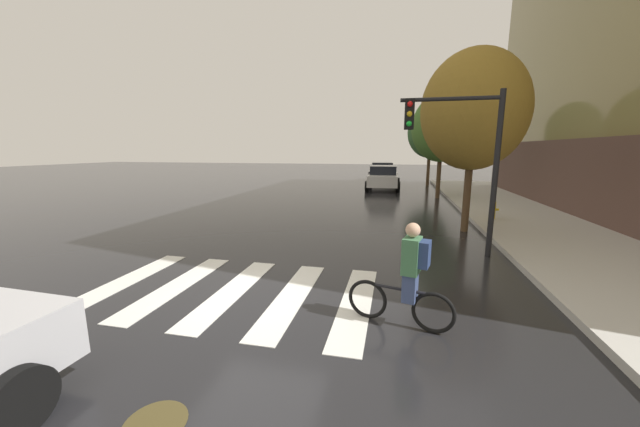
% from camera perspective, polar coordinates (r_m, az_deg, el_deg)
% --- Properties ---
extents(ground_plane, '(120.00, 120.00, 0.00)m').
position_cam_1_polar(ground_plane, '(6.91, -10.90, -13.05)').
color(ground_plane, black).
extents(crosswalk_stripes, '(5.47, 3.37, 0.01)m').
position_cam_1_polar(crosswalk_stripes, '(7.10, -14.52, -12.48)').
color(crosswalk_stripes, silver).
rests_on(crosswalk_stripes, ground).
extents(manhole_cover, '(0.64, 0.64, 0.01)m').
position_cam_1_polar(manhole_cover, '(4.42, -26.01, -29.13)').
color(manhole_cover, '#473D1E').
rests_on(manhole_cover, ground).
extents(sedan_mid, '(2.28, 4.83, 1.67)m').
position_cam_1_polar(sedan_mid, '(24.14, 10.64, 6.02)').
color(sedan_mid, silver).
rests_on(sedan_mid, ground).
extents(sedan_far, '(2.59, 4.95, 1.66)m').
position_cam_1_polar(sedan_far, '(30.53, 10.34, 6.97)').
color(sedan_far, silver).
rests_on(sedan_far, ground).
extents(cyclist, '(1.67, 0.48, 1.69)m').
position_cam_1_polar(cyclist, '(5.47, 14.67, -10.19)').
color(cyclist, black).
rests_on(cyclist, ground).
extents(traffic_light_near, '(2.47, 0.28, 4.20)m').
position_cam_1_polar(traffic_light_near, '(9.39, 22.86, 10.50)').
color(traffic_light_near, black).
rests_on(traffic_light_near, ground).
extents(fire_hydrant, '(0.33, 0.22, 0.78)m').
position_cam_1_polar(fire_hydrant, '(14.55, 27.09, 0.72)').
color(fire_hydrant, gold).
rests_on(fire_hydrant, sidewalk).
extents(street_tree_near, '(3.33, 3.33, 5.92)m').
position_cam_1_polar(street_tree_near, '(12.42, 24.49, 15.50)').
color(street_tree_near, '#4C3823').
rests_on(street_tree_near, ground).
extents(street_tree_mid, '(3.29, 3.29, 5.85)m').
position_cam_1_polar(street_tree_mid, '(20.59, 19.83, 13.41)').
color(street_tree_mid, '#4C3823').
rests_on(street_tree_mid, ground).
extents(street_tree_far, '(3.38, 3.38, 6.01)m').
position_cam_1_polar(street_tree_far, '(27.76, 18.10, 12.88)').
color(street_tree_far, '#4C3823').
rests_on(street_tree_far, ground).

